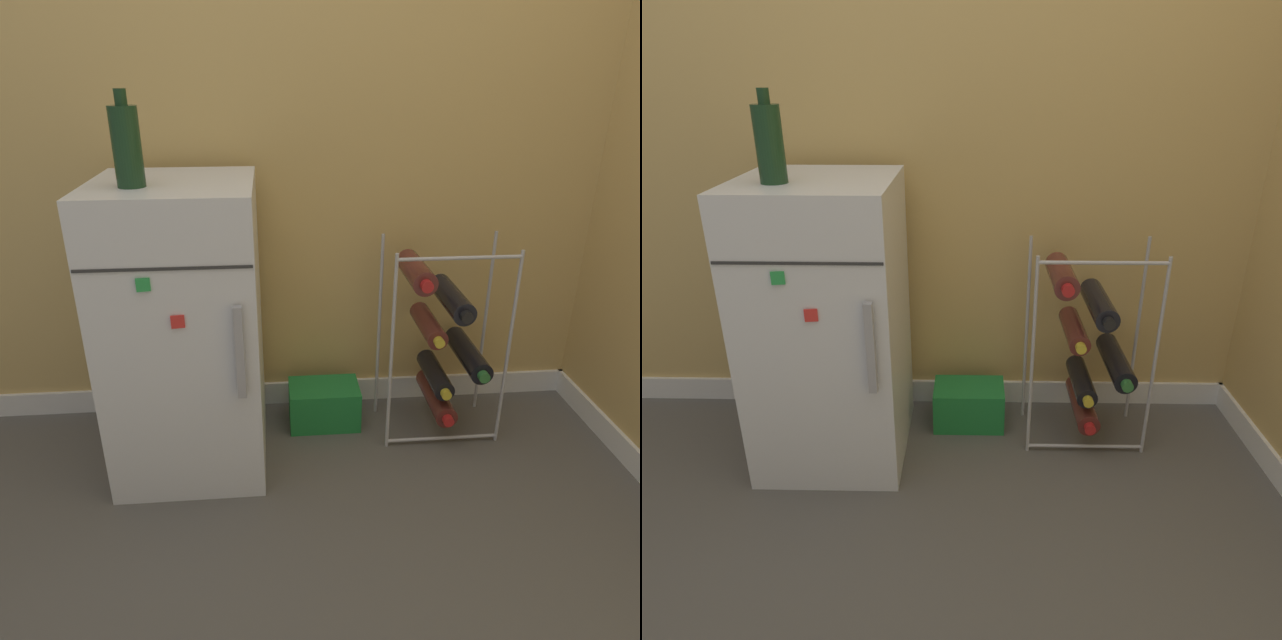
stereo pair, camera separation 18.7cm
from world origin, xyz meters
The scene contains 6 objects.
ground_plane centered at (0.00, 0.00, 0.00)m, with size 14.00×14.00×0.00m, color #56544F.
wall_back centered at (0.00, 0.71, 1.24)m, with size 7.07×0.07×2.50m.
mini_fridge centered at (-0.41, 0.38, 0.47)m, with size 0.46×0.52×0.93m.
wine_rack centered at (0.44, 0.46, 0.36)m, with size 0.41×0.33×0.71m.
soda_box centered at (0.04, 0.52, 0.08)m, with size 0.26×0.17×0.15m.
fridge_top_bottle centered at (-0.50, 0.30, 1.04)m, with size 0.08×0.08×0.25m.
Camera 2 is at (0.05, -1.29, 1.22)m, focal length 32.00 mm.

